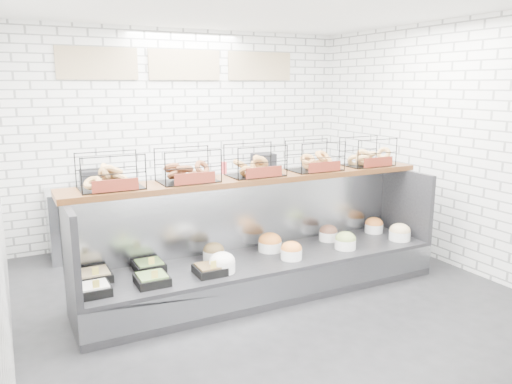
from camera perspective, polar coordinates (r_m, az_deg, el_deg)
ground at (r=5.35m, az=2.52°, el=-12.42°), size 5.50×5.50×0.00m
room_shell at (r=5.40m, az=-0.48°, el=10.38°), size 5.02×5.51×3.01m
display_case at (r=5.51m, az=0.79°, el=-8.00°), size 4.00×0.90×1.20m
bagel_shelf at (r=5.39m, az=-0.11°, el=3.10°), size 4.10×0.50×0.40m
prep_counter at (r=7.29m, az=-6.95°, el=-1.85°), size 4.00×0.60×1.20m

